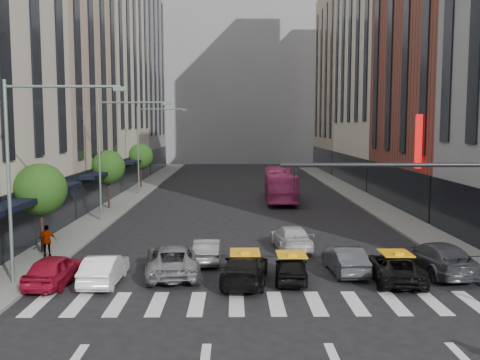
{
  "coord_description": "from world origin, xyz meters",
  "views": [
    {
      "loc": [
        -1.12,
        -19.45,
        7.16
      ],
      "look_at": [
        -0.74,
        11.58,
        4.0
      ],
      "focal_mm": 40.0,
      "sensor_mm": 36.0,
      "label": 1
    }
  ],
  "objects_px": {
    "taxi_left": "(245,268)",
    "bus": "(280,185)",
    "car_red": "(54,270)",
    "streetlamp_near": "(29,155)",
    "streetlamp_mid": "(112,143)",
    "taxi_center": "(291,268)",
    "pedestrian_far": "(47,241)",
    "car_white_front": "(104,269)",
    "streetlamp_far": "(147,138)"
  },
  "relations": [
    {
      "from": "streetlamp_near",
      "to": "car_red",
      "type": "bearing_deg",
      "value": 12.6
    },
    {
      "from": "streetlamp_near",
      "to": "streetlamp_mid",
      "type": "height_order",
      "value": "same"
    },
    {
      "from": "streetlamp_mid",
      "to": "pedestrian_far",
      "type": "xyz_separation_m",
      "value": [
        -1.09,
        -11.13,
        -4.9
      ]
    },
    {
      "from": "streetlamp_mid",
      "to": "streetlamp_far",
      "type": "bearing_deg",
      "value": 90.0
    },
    {
      "from": "car_white_front",
      "to": "bus",
      "type": "xyz_separation_m",
      "value": [
        10.33,
        26.83,
        0.89
      ]
    },
    {
      "from": "streetlamp_mid",
      "to": "streetlamp_near",
      "type": "bearing_deg",
      "value": -90.0
    },
    {
      "from": "streetlamp_near",
      "to": "streetlamp_far",
      "type": "bearing_deg",
      "value": 90.0
    },
    {
      "from": "streetlamp_far",
      "to": "bus",
      "type": "height_order",
      "value": "streetlamp_far"
    },
    {
      "from": "car_red",
      "to": "bus",
      "type": "bearing_deg",
      "value": -110.74
    },
    {
      "from": "streetlamp_near",
      "to": "car_white_front",
      "type": "height_order",
      "value": "streetlamp_near"
    },
    {
      "from": "car_white_front",
      "to": "taxi_center",
      "type": "height_order",
      "value": "car_white_front"
    },
    {
      "from": "car_white_front",
      "to": "bus",
      "type": "relative_size",
      "value": 0.36
    },
    {
      "from": "bus",
      "to": "car_red",
      "type": "bearing_deg",
      "value": 66.72
    },
    {
      "from": "streetlamp_mid",
      "to": "car_white_front",
      "type": "xyz_separation_m",
      "value": [
        3.04,
        -15.63,
        -5.23
      ]
    },
    {
      "from": "streetlamp_mid",
      "to": "streetlamp_far",
      "type": "height_order",
      "value": "same"
    },
    {
      "from": "taxi_left",
      "to": "pedestrian_far",
      "type": "relative_size",
      "value": 2.84
    },
    {
      "from": "streetlamp_far",
      "to": "taxi_center",
      "type": "height_order",
      "value": "streetlamp_far"
    },
    {
      "from": "taxi_center",
      "to": "bus",
      "type": "xyz_separation_m",
      "value": [
        1.79,
        26.57,
        0.94
      ]
    },
    {
      "from": "bus",
      "to": "streetlamp_far",
      "type": "bearing_deg",
      "value": -18.14
    },
    {
      "from": "streetlamp_far",
      "to": "pedestrian_far",
      "type": "height_order",
      "value": "streetlamp_far"
    },
    {
      "from": "car_red",
      "to": "taxi_center",
      "type": "distance_m",
      "value": 10.75
    },
    {
      "from": "streetlamp_mid",
      "to": "car_red",
      "type": "bearing_deg",
      "value": -86.95
    },
    {
      "from": "streetlamp_mid",
      "to": "streetlamp_far",
      "type": "relative_size",
      "value": 1.0
    },
    {
      "from": "streetlamp_near",
      "to": "streetlamp_mid",
      "type": "bearing_deg",
      "value": 90.0
    },
    {
      "from": "pedestrian_far",
      "to": "taxi_left",
      "type": "bearing_deg",
      "value": 144.01
    },
    {
      "from": "streetlamp_near",
      "to": "car_white_front",
      "type": "bearing_deg",
      "value": 6.89
    },
    {
      "from": "bus",
      "to": "car_white_front",
      "type": "bearing_deg",
      "value": 70.55
    },
    {
      "from": "taxi_left",
      "to": "car_red",
      "type": "bearing_deg",
      "value": 7.08
    },
    {
      "from": "streetlamp_mid",
      "to": "taxi_left",
      "type": "distance_m",
      "value": 18.99
    },
    {
      "from": "car_white_front",
      "to": "pedestrian_far",
      "type": "relative_size",
      "value": 2.39
    },
    {
      "from": "car_red",
      "to": "bus",
      "type": "distance_m",
      "value": 29.78
    },
    {
      "from": "taxi_left",
      "to": "pedestrian_far",
      "type": "bearing_deg",
      "value": -17.26
    },
    {
      "from": "bus",
      "to": "pedestrian_far",
      "type": "distance_m",
      "value": 26.61
    },
    {
      "from": "taxi_left",
      "to": "streetlamp_mid",
      "type": "bearing_deg",
      "value": -52.99
    },
    {
      "from": "streetlamp_near",
      "to": "taxi_center",
      "type": "distance_m",
      "value": 12.75
    },
    {
      "from": "taxi_center",
      "to": "car_red",
      "type": "bearing_deg",
      "value": 7.36
    },
    {
      "from": "streetlamp_mid",
      "to": "pedestrian_far",
      "type": "bearing_deg",
      "value": -95.61
    },
    {
      "from": "taxi_left",
      "to": "bus",
      "type": "bearing_deg",
      "value": -92.48
    },
    {
      "from": "streetlamp_mid",
      "to": "car_white_front",
      "type": "distance_m",
      "value": 16.76
    },
    {
      "from": "streetlamp_far",
      "to": "car_red",
      "type": "bearing_deg",
      "value": -88.48
    },
    {
      "from": "taxi_left",
      "to": "bus",
      "type": "relative_size",
      "value": 0.43
    },
    {
      "from": "streetlamp_near",
      "to": "car_white_front",
      "type": "xyz_separation_m",
      "value": [
        3.04,
        0.37,
        -5.23
      ]
    },
    {
      "from": "car_white_front",
      "to": "taxi_center",
      "type": "bearing_deg",
      "value": -177.16
    },
    {
      "from": "taxi_center",
      "to": "streetlamp_far",
      "type": "bearing_deg",
      "value": -64.7
    },
    {
      "from": "taxi_left",
      "to": "taxi_center",
      "type": "relative_size",
      "value": 1.33
    },
    {
      "from": "car_red",
      "to": "car_white_front",
      "type": "relative_size",
      "value": 1.01
    },
    {
      "from": "streetlamp_near",
      "to": "taxi_center",
      "type": "xyz_separation_m",
      "value": [
        11.59,
        0.63,
        -5.29
      ]
    },
    {
      "from": "taxi_center",
      "to": "bus",
      "type": "distance_m",
      "value": 26.64
    },
    {
      "from": "car_white_front",
      "to": "taxi_left",
      "type": "height_order",
      "value": "taxi_left"
    },
    {
      "from": "car_red",
      "to": "streetlamp_near",
      "type": "bearing_deg",
      "value": 16.76
    }
  ]
}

